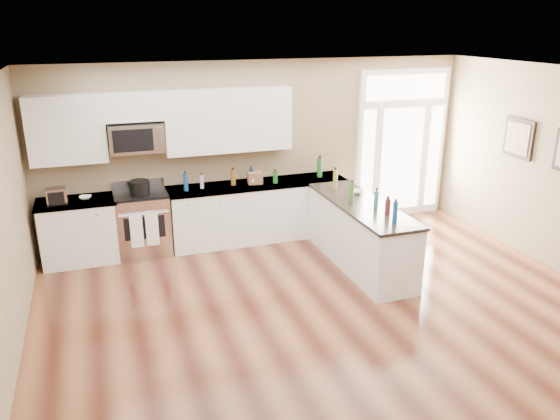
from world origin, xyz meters
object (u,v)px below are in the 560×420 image
peninsula_cabinet (360,237)px  kitchen_range (143,223)px  stockpot (140,187)px  toaster_oven (57,196)px

peninsula_cabinet → kitchen_range: (-2.90, 1.45, 0.04)m
stockpot → kitchen_range: bearing=85.2°
toaster_oven → stockpot: bearing=-1.6°
stockpot → toaster_oven: stockpot is taller
stockpot → toaster_oven: size_ratio=1.10×
peninsula_cabinet → toaster_oven: size_ratio=8.66×
peninsula_cabinet → stockpot: (-2.90, 1.39, 0.63)m
kitchen_range → stockpot: (-0.01, -0.06, 0.58)m
peninsula_cabinet → kitchen_range: bearing=153.4°
kitchen_range → stockpot: 0.59m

